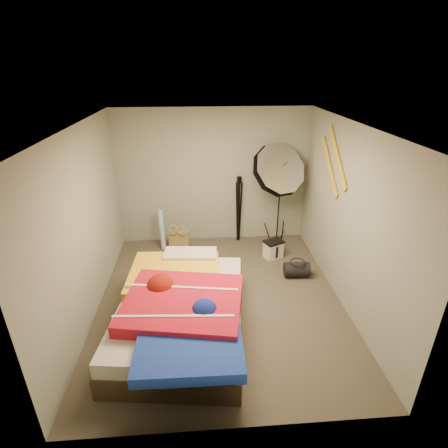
{
  "coord_description": "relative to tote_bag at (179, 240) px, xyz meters",
  "views": [
    {
      "loc": [
        -0.27,
        -4.19,
        3.19
      ],
      "look_at": [
        0.1,
        0.6,
        0.95
      ],
      "focal_mm": 28.0,
      "sensor_mm": 36.0,
      "label": 1
    }
  ],
  "objects": [
    {
      "name": "tote_bag",
      "position": [
        0.0,
        0.0,
        0.0
      ],
      "size": [
        0.4,
        0.25,
        0.38
      ],
      "primitive_type": "cube",
      "rotation": [
        -0.14,
        0.0,
        -0.25
      ],
      "color": "#A09053",
      "rests_on": "floor"
    },
    {
      "name": "camera_tripod",
      "position": [
        1.13,
        0.27,
        0.56
      ],
      "size": [
        0.09,
        0.09,
        1.3
      ],
      "color": "black",
      "rests_on": "floor"
    },
    {
      "name": "ceiling",
      "position": [
        0.65,
        -1.6,
        2.31
      ],
      "size": [
        4.0,
        4.0,
        0.0
      ],
      "primitive_type": "plane",
      "rotation": [
        3.14,
        0.0,
        0.0
      ],
      "color": "silver",
      "rests_on": "wall_back"
    },
    {
      "name": "wall_stripe_upper",
      "position": [
        2.38,
        -1.0,
        1.76
      ],
      "size": [
        0.02,
        0.91,
        0.78
      ],
      "primitive_type": "cube",
      "rotation": [
        0.7,
        0.0,
        0.0
      ],
      "color": "gold",
      "rests_on": "wall_right"
    },
    {
      "name": "camera_case",
      "position": [
        1.68,
        -0.44,
        -0.04
      ],
      "size": [
        0.36,
        0.32,
        0.3
      ],
      "primitive_type": "cube",
      "rotation": [
        0.0,
        0.0,
        0.43
      ],
      "color": "white",
      "rests_on": "floor"
    },
    {
      "name": "wall_right",
      "position": [
        2.4,
        -1.6,
        1.06
      ],
      "size": [
        0.0,
        4.0,
        4.0
      ],
      "primitive_type": "plane",
      "rotation": [
        1.57,
        0.0,
        -1.57
      ],
      "color": "gray",
      "rests_on": "floor"
    },
    {
      "name": "wall_back",
      "position": [
        0.65,
        0.4,
        1.06
      ],
      "size": [
        3.5,
        0.0,
        3.5
      ],
      "primitive_type": "plane",
      "rotation": [
        1.57,
        0.0,
        0.0
      ],
      "color": "gray",
      "rests_on": "floor"
    },
    {
      "name": "photo_umbrella",
      "position": [
        1.76,
        0.01,
        1.28
      ],
      "size": [
        1.08,
        0.96,
        2.04
      ],
      "color": "black",
      "rests_on": "floor"
    },
    {
      "name": "wall_stripe_lower",
      "position": [
        2.38,
        -0.75,
        1.56
      ],
      "size": [
        0.02,
        0.91,
        0.78
      ],
      "primitive_type": "cube",
      "rotation": [
        0.7,
        0.0,
        0.0
      ],
      "color": "gold",
      "rests_on": "wall_right"
    },
    {
      "name": "wall_front",
      "position": [
        0.65,
        -3.6,
        1.06
      ],
      "size": [
        3.5,
        0.0,
        3.5
      ],
      "primitive_type": "plane",
      "rotation": [
        -1.57,
        0.0,
        0.0
      ],
      "color": "gray",
      "rests_on": "floor"
    },
    {
      "name": "floor",
      "position": [
        0.65,
        -1.6,
        -0.19
      ],
      "size": [
        4.0,
        4.0,
        0.0
      ],
      "primitive_type": "plane",
      "color": "#524A3F",
      "rests_on": "ground"
    },
    {
      "name": "duffel_bag",
      "position": [
        1.94,
        -1.07,
        -0.06
      ],
      "size": [
        0.42,
        0.27,
        0.25
      ],
      "primitive_type": "cylinder",
      "rotation": [
        0.0,
        1.57,
        -0.05
      ],
      "color": "black",
      "rests_on": "floor"
    },
    {
      "name": "wrapping_roll",
      "position": [
        -0.32,
        0.08,
        0.19
      ],
      "size": [
        0.13,
        0.23,
        0.76
      ],
      "primitive_type": "cylinder",
      "rotation": [
        -0.17,
        0.0,
        0.24
      ],
      "color": "#6594CF",
      "rests_on": "floor"
    },
    {
      "name": "bed",
      "position": [
        0.13,
        -2.21,
        0.14
      ],
      "size": [
        1.78,
        2.46,
        0.64
      ],
      "color": "#473323",
      "rests_on": "floor"
    },
    {
      "name": "wall_left",
      "position": [
        -1.1,
        -1.6,
        1.06
      ],
      "size": [
        0.0,
        4.0,
        4.0
      ],
      "primitive_type": "plane",
      "rotation": [
        1.57,
        0.0,
        1.57
      ],
      "color": "gray",
      "rests_on": "floor"
    }
  ]
}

